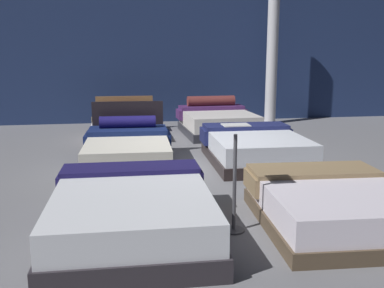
# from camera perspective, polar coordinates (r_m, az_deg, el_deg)

# --- Properties ---
(ground_plane) EXTENTS (18.00, 18.00, 0.02)m
(ground_plane) POSITION_cam_1_polar(r_m,az_deg,el_deg) (7.45, 0.09, -3.21)
(ground_plane) COLOR slate
(showroom_back_wall) EXTENTS (18.00, 0.06, 3.50)m
(showroom_back_wall) POSITION_cam_1_polar(r_m,az_deg,el_deg) (12.43, -3.99, 10.96)
(showroom_back_wall) COLOR navy
(showroom_back_wall) RESTS_ON ground_plane
(bed_0) EXTENTS (1.72, 2.19, 0.58)m
(bed_0) POSITION_cam_1_polar(r_m,az_deg,el_deg) (4.68, -7.79, -8.96)
(bed_0) COLOR #2A262B
(bed_0) RESTS_ON ground_plane
(bed_1) EXTENTS (1.71, 2.04, 0.51)m
(bed_1) POSITION_cam_1_polar(r_m,az_deg,el_deg) (5.21, 17.76, -7.61)
(bed_1) COLOR brown
(bed_1) RESTS_ON ground_plane
(bed_2) EXTENTS (1.56, 2.17, 1.02)m
(bed_2) POSITION_cam_1_polar(r_m,az_deg,el_deg) (7.56, -8.37, -0.84)
(bed_2) COLOR black
(bed_2) RESTS_ON ground_plane
(bed_3) EXTENTS (1.71, 2.19, 0.57)m
(bed_3) POSITION_cam_1_polar(r_m,az_deg,el_deg) (7.86, 8.26, -0.52)
(bed_3) COLOR black
(bed_3) RESTS_ON ground_plane
(bed_4) EXTENTS (1.59, 1.99, 0.86)m
(bed_4) POSITION_cam_1_polar(r_m,az_deg,el_deg) (10.39, -8.70, 2.30)
(bed_4) COLOR brown
(bed_4) RESTS_ON ground_plane
(bed_5) EXTENTS (1.76, 2.06, 0.86)m
(bed_5) POSITION_cam_1_polar(r_m,az_deg,el_deg) (10.55, 3.35, 2.90)
(bed_5) COLOR #292A31
(bed_5) RESTS_ON ground_plane
(price_sign) EXTENTS (0.28, 0.24, 1.18)m
(price_sign) POSITION_cam_1_polar(r_m,az_deg,el_deg) (4.75, 5.56, -6.03)
(price_sign) COLOR #3F3F44
(price_sign) RESTS_ON ground_plane
(support_pillar) EXTENTS (0.30, 0.30, 3.50)m
(support_pillar) POSITION_cam_1_polar(r_m,az_deg,el_deg) (12.24, 10.39, 10.79)
(support_pillar) COLOR silver
(support_pillar) RESTS_ON ground_plane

